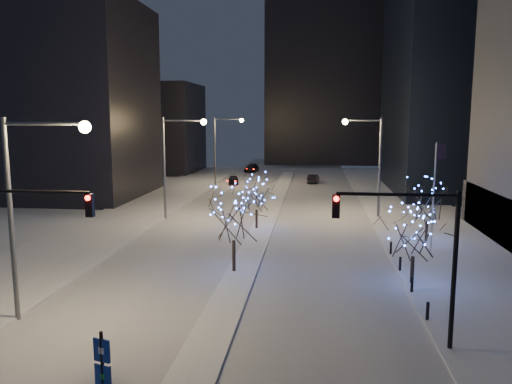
# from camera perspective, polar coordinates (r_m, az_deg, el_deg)

# --- Properties ---
(ground) EXTENTS (160.00, 160.00, 0.00)m
(ground) POSITION_cam_1_polar(r_m,az_deg,el_deg) (22.91, -5.72, -17.38)
(ground) COLOR silver
(ground) RESTS_ON ground
(road) EXTENTS (20.00, 130.00, 0.02)m
(road) POSITION_cam_1_polar(r_m,az_deg,el_deg) (56.19, 1.93, -1.70)
(road) COLOR silver
(road) RESTS_ON ground
(median) EXTENTS (2.00, 80.00, 0.15)m
(median) POSITION_cam_1_polar(r_m,az_deg,el_deg) (51.28, 1.46, -2.62)
(median) COLOR silver
(median) RESTS_ON ground
(east_sidewalk) EXTENTS (10.00, 90.00, 0.15)m
(east_sidewalk) POSITION_cam_1_polar(r_m,az_deg,el_deg) (42.62, 20.77, -5.49)
(east_sidewalk) COLOR silver
(east_sidewalk) RESTS_ON ground
(west_sidewalk) EXTENTS (8.00, 90.00, 0.15)m
(west_sidewalk) POSITION_cam_1_polar(r_m,az_deg,el_deg) (45.29, -17.75, -4.53)
(west_sidewalk) COLOR silver
(west_sidewalk) RESTS_ON ground
(filler_west_near) EXTENTS (22.00, 18.00, 24.00)m
(filler_west_near) POSITION_cam_1_polar(r_m,az_deg,el_deg) (68.38, -22.08, 9.60)
(filler_west_near) COLOR black
(filler_west_near) RESTS_ON ground
(filler_west_far) EXTENTS (18.00, 16.00, 16.00)m
(filler_west_far) POSITION_cam_1_polar(r_m,az_deg,el_deg) (95.16, -12.15, 7.15)
(filler_west_far) COLOR black
(filler_west_far) RESTS_ON ground
(horizon_block) EXTENTS (24.00, 14.00, 42.00)m
(horizon_block) POSITION_cam_1_polar(r_m,az_deg,el_deg) (112.65, 7.61, 14.07)
(horizon_block) COLOR black
(horizon_block) RESTS_ON ground
(street_lamp_w_near) EXTENTS (4.40, 0.56, 10.00)m
(street_lamp_w_near) POSITION_cam_1_polar(r_m,az_deg,el_deg) (26.13, -24.47, 0.07)
(street_lamp_w_near) COLOR #595E66
(street_lamp_w_near) RESTS_ON ground
(street_lamp_w_mid) EXTENTS (4.40, 0.56, 10.00)m
(street_lamp_w_mid) POSITION_cam_1_polar(r_m,az_deg,el_deg) (49.12, -9.30, 4.34)
(street_lamp_w_mid) COLOR #595E66
(street_lamp_w_mid) RESTS_ON ground
(street_lamp_w_far) EXTENTS (4.40, 0.56, 10.00)m
(street_lamp_w_far) POSITION_cam_1_polar(r_m,az_deg,el_deg) (73.44, -3.93, 5.79)
(street_lamp_w_far) COLOR #595E66
(street_lamp_w_far) RESTS_ON ground
(street_lamp_east) EXTENTS (3.90, 0.56, 10.00)m
(street_lamp_east) POSITION_cam_1_polar(r_m,az_deg,el_deg) (50.53, 12.98, 4.30)
(street_lamp_east) COLOR #595E66
(street_lamp_east) RESTS_ON ground
(traffic_signal_west) EXTENTS (5.26, 0.43, 7.00)m
(traffic_signal_west) POSITION_cam_1_polar(r_m,az_deg,el_deg) (24.50, -25.63, -4.66)
(traffic_signal_west) COLOR black
(traffic_signal_west) RESTS_ON ground
(traffic_signal_east) EXTENTS (5.26, 0.43, 7.00)m
(traffic_signal_east) POSITION_cam_1_polar(r_m,az_deg,el_deg) (22.18, 17.99, -5.54)
(traffic_signal_east) COLOR black
(traffic_signal_east) RESTS_ON ground
(flagpoles) EXTENTS (1.35, 2.60, 8.00)m
(flagpoles) POSITION_cam_1_polar(r_m,az_deg,el_deg) (38.73, 19.77, 0.32)
(flagpoles) COLOR silver
(flagpoles) RESTS_ON east_sidewalk
(bollards) EXTENTS (0.16, 12.16, 0.90)m
(bollards) POSITION_cam_1_polar(r_m,az_deg,el_deg) (32.04, 16.73, -8.89)
(bollards) COLOR black
(bollards) RESTS_ON east_sidewalk
(car_near) EXTENTS (2.14, 4.02, 1.30)m
(car_near) POSITION_cam_1_polar(r_m,az_deg,el_deg) (75.35, -2.60, 1.41)
(car_near) COLOR black
(car_near) RESTS_ON ground
(car_mid) EXTENTS (1.93, 4.20, 1.34)m
(car_mid) POSITION_cam_1_polar(r_m,az_deg,el_deg) (76.95, 6.54, 1.52)
(car_mid) COLOR black
(car_mid) RESTS_ON ground
(car_far) EXTENTS (2.51, 5.07, 1.42)m
(car_far) POSITION_cam_1_polar(r_m,az_deg,el_deg) (92.01, -0.50, 2.75)
(car_far) COLOR black
(car_far) RESTS_ON ground
(holiday_tree_median_near) EXTENTS (5.74, 5.74, 5.65)m
(holiday_tree_median_near) POSITION_cam_1_polar(r_m,az_deg,el_deg) (31.84, -2.58, -2.66)
(holiday_tree_median_near) COLOR black
(holiday_tree_median_near) RESTS_ON median
(holiday_tree_median_far) EXTENTS (4.93, 4.93, 4.84)m
(holiday_tree_median_far) POSITION_cam_1_polar(r_m,az_deg,el_deg) (44.32, 0.06, -0.22)
(holiday_tree_median_far) COLOR black
(holiday_tree_median_far) RESTS_ON median
(holiday_tree_plaza_near) EXTENTS (4.14, 4.14, 4.62)m
(holiday_tree_plaza_near) POSITION_cam_1_polar(r_m,az_deg,el_deg) (31.09, 17.60, -4.63)
(holiday_tree_plaza_near) COLOR black
(holiday_tree_plaza_near) RESTS_ON east_sidewalk
(holiday_tree_plaza_far) EXTENTS (5.43, 5.43, 4.98)m
(holiday_tree_plaza_far) POSITION_cam_1_polar(r_m,az_deg,el_deg) (42.05, 19.05, -1.12)
(holiday_tree_plaza_far) COLOR black
(holiday_tree_plaza_far) RESTS_ON east_sidewalk
(wayfinding_sign) EXTENTS (0.59, 0.23, 3.36)m
(wayfinding_sign) POSITION_cam_1_polar(r_m,az_deg,el_deg) (17.46, -17.12, -18.90)
(wayfinding_sign) COLOR black
(wayfinding_sign) RESTS_ON ground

